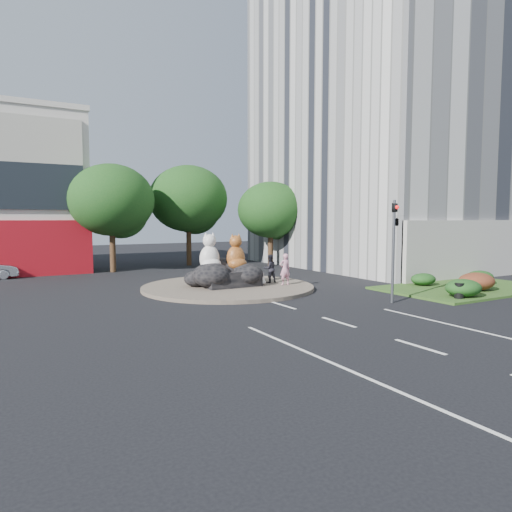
{
  "coord_description": "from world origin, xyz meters",
  "views": [
    {
      "loc": [
        -11.63,
        -13.87,
        4.1
      ],
      "look_at": [
        1.02,
        8.46,
        2.0
      ],
      "focal_mm": 32.0,
      "sensor_mm": 36.0,
      "label": 1
    }
  ],
  "objects_px": {
    "kitten_white": "(262,278)",
    "pedestrian_dark": "(270,269)",
    "cat_tabby": "(236,252)",
    "pedestrian_pink": "(285,269)",
    "cat_white": "(209,252)",
    "kitten_calico": "(214,280)",
    "litter_bin": "(459,291)"
  },
  "relations": [
    {
      "from": "kitten_calico",
      "to": "pedestrian_pink",
      "type": "relative_size",
      "value": 0.55
    },
    {
      "from": "cat_tabby",
      "to": "kitten_calico",
      "type": "relative_size",
      "value": 2.09
    },
    {
      "from": "kitten_calico",
      "to": "litter_bin",
      "type": "height_order",
      "value": "kitten_calico"
    },
    {
      "from": "cat_white",
      "to": "kitten_calico",
      "type": "bearing_deg",
      "value": -96.43
    },
    {
      "from": "cat_white",
      "to": "kitten_white",
      "type": "height_order",
      "value": "cat_white"
    },
    {
      "from": "pedestrian_dark",
      "to": "kitten_calico",
      "type": "bearing_deg",
      "value": 13.41
    },
    {
      "from": "kitten_calico",
      "to": "cat_white",
      "type": "bearing_deg",
      "value": 129.44
    },
    {
      "from": "kitten_calico",
      "to": "pedestrian_dark",
      "type": "xyz_separation_m",
      "value": [
        4.04,
        0.77,
        0.35
      ]
    },
    {
      "from": "cat_white",
      "to": "cat_tabby",
      "type": "relative_size",
      "value": 1.04
    },
    {
      "from": "cat_tabby",
      "to": "pedestrian_pink",
      "type": "distance_m",
      "value": 3.09
    },
    {
      "from": "cat_tabby",
      "to": "pedestrian_dark",
      "type": "xyz_separation_m",
      "value": [
        2.27,
        -0.11,
        -1.11
      ]
    },
    {
      "from": "cat_tabby",
      "to": "pedestrian_dark",
      "type": "relative_size",
      "value": 1.24
    },
    {
      "from": "cat_white",
      "to": "pedestrian_pink",
      "type": "distance_m",
      "value": 4.57
    },
    {
      "from": "cat_tabby",
      "to": "pedestrian_pink",
      "type": "height_order",
      "value": "cat_tabby"
    },
    {
      "from": "cat_tabby",
      "to": "pedestrian_dark",
      "type": "height_order",
      "value": "cat_tabby"
    },
    {
      "from": "pedestrian_dark",
      "to": "litter_bin",
      "type": "bearing_deg",
      "value": 124.61
    },
    {
      "from": "kitten_white",
      "to": "pedestrian_pink",
      "type": "distance_m",
      "value": 1.48
    },
    {
      "from": "cat_white",
      "to": "kitten_white",
      "type": "relative_size",
      "value": 2.81
    },
    {
      "from": "cat_white",
      "to": "kitten_calico",
      "type": "xyz_separation_m",
      "value": [
        -0.18,
        -1.06,
        -1.5
      ]
    },
    {
      "from": "cat_tabby",
      "to": "kitten_white",
      "type": "height_order",
      "value": "cat_tabby"
    },
    {
      "from": "pedestrian_pink",
      "to": "litter_bin",
      "type": "distance_m",
      "value": 9.46
    },
    {
      "from": "kitten_calico",
      "to": "litter_bin",
      "type": "bearing_deg",
      "value": 8.64
    },
    {
      "from": "cat_tabby",
      "to": "pedestrian_pink",
      "type": "bearing_deg",
      "value": -27.09
    },
    {
      "from": "cat_tabby",
      "to": "kitten_white",
      "type": "distance_m",
      "value": 2.21
    },
    {
      "from": "cat_white",
      "to": "litter_bin",
      "type": "height_order",
      "value": "cat_white"
    },
    {
      "from": "pedestrian_dark",
      "to": "kitten_white",
      "type": "bearing_deg",
      "value": 30.74
    },
    {
      "from": "kitten_calico",
      "to": "pedestrian_dark",
      "type": "height_order",
      "value": "pedestrian_dark"
    },
    {
      "from": "cat_white",
      "to": "cat_tabby",
      "type": "bearing_deg",
      "value": -3.17
    },
    {
      "from": "kitten_white",
      "to": "pedestrian_dark",
      "type": "distance_m",
      "value": 1.03
    },
    {
      "from": "cat_tabby",
      "to": "pedestrian_dark",
      "type": "distance_m",
      "value": 2.53
    },
    {
      "from": "litter_bin",
      "to": "pedestrian_dark",
      "type": "bearing_deg",
      "value": 121.98
    },
    {
      "from": "pedestrian_pink",
      "to": "pedestrian_dark",
      "type": "height_order",
      "value": "pedestrian_pink"
    }
  ]
}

